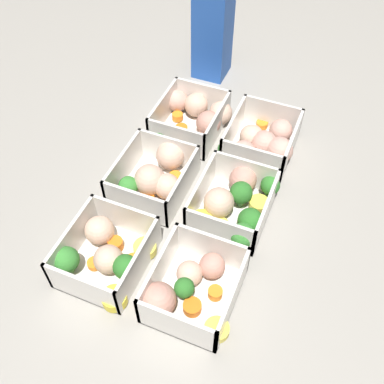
# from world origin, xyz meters

# --- Properties ---
(ground_plane) EXTENTS (4.00, 4.00, 0.00)m
(ground_plane) POSITION_xyz_m (0.00, 0.00, 0.00)
(ground_plane) COLOR gray
(container_near_left) EXTENTS (0.14, 0.14, 0.06)m
(container_near_left) POSITION_xyz_m (-0.16, -0.06, 0.02)
(container_near_left) COLOR silver
(container_near_left) RESTS_ON ground_plane
(container_near_center) EXTENTS (0.15, 0.12, 0.06)m
(container_near_center) POSITION_xyz_m (0.00, -0.07, 0.03)
(container_near_center) COLOR silver
(container_near_center) RESTS_ON ground_plane
(container_near_right) EXTENTS (0.14, 0.13, 0.06)m
(container_near_right) POSITION_xyz_m (0.15, -0.07, 0.02)
(container_near_right) COLOR silver
(container_near_right) RESTS_ON ground_plane
(container_far_left) EXTENTS (0.14, 0.13, 0.06)m
(container_far_left) POSITION_xyz_m (-0.16, 0.07, 0.02)
(container_far_left) COLOR silver
(container_far_left) RESTS_ON ground_plane
(container_far_center) EXTENTS (0.16, 0.12, 0.06)m
(container_far_center) POSITION_xyz_m (0.00, 0.07, 0.02)
(container_far_center) COLOR silver
(container_far_center) RESTS_ON ground_plane
(container_far_right) EXTENTS (0.14, 0.15, 0.06)m
(container_far_right) POSITION_xyz_m (0.17, 0.06, 0.02)
(container_far_right) COLOR silver
(container_far_right) RESTS_ON ground_plane
(juice_carton) EXTENTS (0.07, 0.07, 0.20)m
(juice_carton) POSITION_xyz_m (0.34, 0.10, 0.10)
(juice_carton) COLOR blue
(juice_carton) RESTS_ON ground_plane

